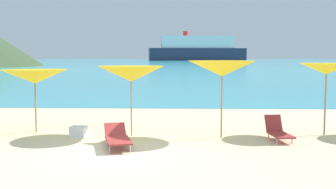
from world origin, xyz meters
name	(u,v)px	position (x,y,z in m)	size (l,w,h in m)	color
ground_plane	(148,110)	(0.00, 10.00, -0.15)	(50.00, 100.00, 0.30)	beige
ocean_water	(180,61)	(0.00, 229.46, 0.01)	(650.00, 440.00, 0.02)	#38B7CC
umbrella_3	(35,77)	(-3.16, 3.00, 1.86)	(2.28, 2.28, 2.10)	#9E7F59
umbrella_4	(131,74)	(0.12, 2.51, 1.98)	(2.16, 2.16, 2.23)	#9E7F59
umbrella_5	(222,69)	(2.96, 2.25, 2.16)	(2.21, 2.21, 2.40)	#9E7F59
umbrella_6	(326,69)	(6.34, 2.85, 2.13)	(1.72, 1.72, 2.32)	#9E7F59
lounge_chair_1	(278,131)	(4.65, 1.93, 0.28)	(0.69, 1.35, 0.71)	#A53333
lounge_chair_2	(117,137)	(-0.06, 0.76, 0.29)	(1.04, 1.81, 0.57)	#A53333
cooler_box	(79,132)	(-1.52, 2.21, 0.17)	(0.50, 0.36, 0.34)	white
cruise_ship	(198,50)	(11.58, 266.61, 7.26)	(65.56, 20.89, 19.34)	#262D47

